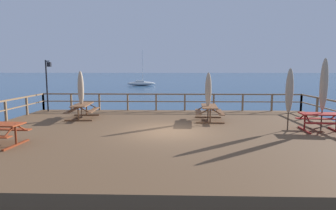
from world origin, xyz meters
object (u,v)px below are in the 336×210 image
at_px(picnic_table_back_left, 82,108).
at_px(patio_umbrella_short_front, 81,88).
at_px(picnic_table_back_right, 209,110).
at_px(patio_umbrella_tall_front, 208,90).
at_px(patio_umbrella_tall_back_right, 324,85).
at_px(sailboat_distant, 141,83).
at_px(picnic_table_front_right, 321,118).
at_px(patio_umbrella_tall_mid_right, 289,91).
at_px(lamp_post_hooked, 48,78).

height_order(picnic_table_back_left, patio_umbrella_short_front, patio_umbrella_short_front).
distance_m(picnic_table_back_right, patio_umbrella_tall_front, 1.01).
height_order(picnic_table_back_left, patio_umbrella_tall_back_right, patio_umbrella_tall_back_right).
height_order(patio_umbrella_tall_back_right, sailboat_distant, sailboat_distant).
relative_size(picnic_table_front_right, patio_umbrella_tall_front, 0.71).
bearing_deg(patio_umbrella_tall_front, patio_umbrella_tall_back_right, -26.24).
bearing_deg(picnic_table_front_right, picnic_table_back_left, 165.62).
xyz_separation_m(patio_umbrella_tall_mid_right, sailboat_distant, (-12.48, 48.28, -2.00)).
height_order(picnic_table_front_right, patio_umbrella_tall_mid_right, patio_umbrella_tall_mid_right).
bearing_deg(patio_umbrella_tall_mid_right, picnic_table_back_right, 145.00).
height_order(picnic_table_front_right, patio_umbrella_tall_back_right, patio_umbrella_tall_back_right).
distance_m(picnic_table_back_right, patio_umbrella_tall_back_right, 5.27).
bearing_deg(patio_umbrella_tall_front, patio_umbrella_short_front, 174.94).
relative_size(picnic_table_back_left, patio_umbrella_tall_back_right, 0.71).
xyz_separation_m(picnic_table_back_left, patio_umbrella_tall_front, (6.68, -0.54, 1.01)).
distance_m(picnic_table_back_left, lamp_post_hooked, 4.02).
relative_size(picnic_table_front_right, patio_umbrella_tall_back_right, 0.57).
bearing_deg(patio_umbrella_tall_back_right, patio_umbrella_tall_mid_right, 175.00).
bearing_deg(picnic_table_front_right, patio_umbrella_tall_mid_right, 171.89).
height_order(picnic_table_back_right, sailboat_distant, sailboat_distant).
bearing_deg(patio_umbrella_short_front, patio_umbrella_tall_back_right, -14.15).
xyz_separation_m(picnic_table_front_right, patio_umbrella_tall_front, (-4.53, 2.33, 1.02)).
bearing_deg(picnic_table_front_right, sailboat_distant, 105.87).
height_order(patio_umbrella_tall_back_right, patio_umbrella_tall_mid_right, patio_umbrella_tall_back_right).
xyz_separation_m(picnic_table_back_right, patio_umbrella_tall_front, (-0.07, -0.06, 1.01)).
xyz_separation_m(picnic_table_front_right, patio_umbrella_tall_mid_right, (-1.31, 0.19, 1.15)).
bearing_deg(picnic_table_back_right, patio_umbrella_tall_front, -137.02).
xyz_separation_m(picnic_table_front_right, lamp_post_hooked, (-14.10, 5.19, 1.56)).
bearing_deg(picnic_table_front_right, patio_umbrella_tall_front, 152.78).
bearing_deg(patio_umbrella_short_front, sailboat_distant, 93.15).
bearing_deg(picnic_table_back_right, sailboat_distant, 101.44).
bearing_deg(picnic_table_front_right, patio_umbrella_short_front, 165.45).
height_order(patio_umbrella_short_front, sailboat_distant, sailboat_distant).
bearing_deg(sailboat_distant, picnic_table_front_right, -74.13).
distance_m(picnic_table_back_left, patio_umbrella_tall_back_right, 11.70).
distance_m(patio_umbrella_tall_front, sailboat_distant, 47.10).
relative_size(picnic_table_back_right, patio_umbrella_tall_mid_right, 0.79).
xyz_separation_m(picnic_table_back_left, patio_umbrella_short_front, (-0.07, 0.05, 1.06)).
height_order(picnic_table_back_right, patio_umbrella_tall_front, patio_umbrella_tall_front).
xyz_separation_m(patio_umbrella_tall_front, patio_umbrella_tall_back_right, (4.59, -2.26, 0.39)).
relative_size(patio_umbrella_short_front, lamp_post_hooked, 0.80).
bearing_deg(patio_umbrella_tall_back_right, sailboat_distant, 105.96).
distance_m(picnic_table_front_right, patio_umbrella_tall_back_right, 1.42).
relative_size(patio_umbrella_tall_front, sailboat_distant, 0.32).
bearing_deg(lamp_post_hooked, picnic_table_front_right, -20.22).
relative_size(picnic_table_back_left, sailboat_distant, 0.28).
xyz_separation_m(picnic_table_back_right, patio_umbrella_short_front, (-6.82, 0.53, 1.06)).
bearing_deg(picnic_table_back_left, patio_umbrella_tall_mid_right, -15.18).
bearing_deg(picnic_table_front_right, lamp_post_hooked, 159.78).
height_order(patio_umbrella_tall_front, sailboat_distant, sailboat_distant).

